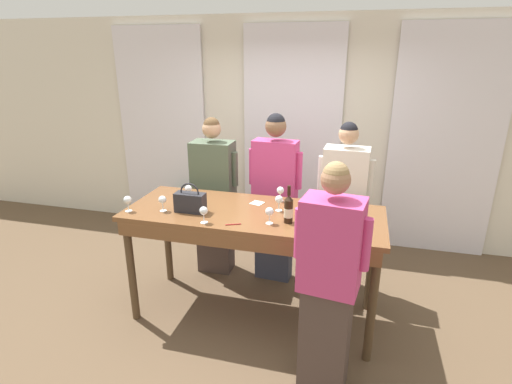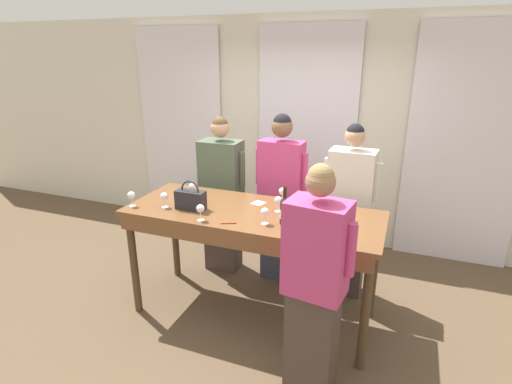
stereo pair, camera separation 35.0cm
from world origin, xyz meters
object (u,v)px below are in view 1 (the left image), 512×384
object	(u,v)px
wine_glass_center_left	(279,200)
tasting_bar	(253,225)
wine_bottle	(289,209)
guest_pink_top	(275,197)
wine_glass_center_mid	(162,200)
host_pouring	(329,282)
wine_glass_back_left	(128,200)
wine_glass_front_left	(204,211)
wine_glass_back_mid	(269,212)
handbag	(190,202)
wine_glass_front_mid	(188,189)
wine_glass_front_right	(314,225)
guest_olive_jacket	(214,197)
guest_cream_sweater	(343,209)
wine_glass_center_right	(280,191)
potted_plant	(178,206)

from	to	relation	value
wine_glass_center_left	tasting_bar	bearing A→B (deg)	-154.24
wine_bottle	guest_pink_top	xyz separation A→B (m)	(-0.30, 0.85, -0.23)
wine_glass_center_mid	host_pouring	xyz separation A→B (m)	(1.49, -0.50, -0.27)
wine_glass_back_left	guest_pink_top	world-z (taller)	guest_pink_top
host_pouring	wine_glass_front_left	bearing A→B (deg)	161.33
guest_pink_top	wine_glass_center_mid	bearing A→B (deg)	-132.19
tasting_bar	wine_glass_back_mid	xyz separation A→B (m)	(0.19, -0.19, 0.22)
handbag	guest_pink_top	world-z (taller)	guest_pink_top
wine_glass_front_left	wine_glass_front_mid	bearing A→B (deg)	125.91
wine_glass_front_mid	wine_glass_center_mid	world-z (taller)	same
handbag	wine_glass_center_left	bearing A→B (deg)	16.34
wine_glass_back_left	wine_glass_back_mid	xyz separation A→B (m)	(1.25, 0.06, 0.00)
wine_glass_front_left	wine_glass_center_left	bearing A→B (deg)	37.60
wine_glass_front_right	guest_olive_jacket	world-z (taller)	guest_olive_jacket
wine_glass_center_left	guest_cream_sweater	size ratio (longest dim) A/B	0.08
tasting_bar	wine_glass_front_right	world-z (taller)	wine_glass_front_right
wine_glass_front_mid	wine_glass_back_mid	size ratio (longest dim) A/B	1.00
wine_glass_center_right	host_pouring	world-z (taller)	host_pouring
wine_glass_back_left	wine_glass_front_right	bearing A→B (deg)	-3.48
wine_glass_front_right	guest_pink_top	bearing A→B (deg)	116.38
wine_glass_center_left	wine_glass_center_right	bearing A→B (deg)	98.74
wine_glass_center_left	guest_olive_jacket	size ratio (longest dim) A/B	0.08
wine_glass_front_right	potted_plant	size ratio (longest dim) A/B	0.23
tasting_bar	handbag	world-z (taller)	handbag
guest_pink_top	wine_glass_center_right	bearing A→B (deg)	-70.66
wine_glass_center_left	wine_glass_back_left	xyz separation A→B (m)	(-1.27, -0.35, 0.00)
wine_bottle	guest_cream_sweater	xyz separation A→B (m)	(0.40, 0.85, -0.28)
wine_glass_back_mid	wine_glass_center_mid	bearing A→B (deg)	178.50
wine_glass_front_left	wine_glass_center_mid	world-z (taller)	same
wine_glass_front_left	wine_glass_front_mid	world-z (taller)	same
wine_glass_back_mid	potted_plant	xyz separation A→B (m)	(-1.70, 1.78, -0.80)
handbag	wine_glass_back_mid	bearing A→B (deg)	-5.95
wine_glass_center_right	wine_glass_back_left	distance (m)	1.36
wine_glass_center_right	wine_glass_back_mid	distance (m)	0.53
host_pouring	potted_plant	size ratio (longest dim) A/B	2.78
wine_glass_center_mid	guest_cream_sweater	distance (m)	1.77
wine_glass_center_left	wine_glass_back_left	world-z (taller)	same
handbag	wine_glass_center_left	size ratio (longest dim) A/B	1.88
tasting_bar	wine_bottle	distance (m)	0.43
wine_glass_center_left	guest_pink_top	distance (m)	0.68
handbag	host_pouring	xyz separation A→B (m)	(1.25, -0.55, -0.27)
tasting_bar	wine_glass_center_mid	distance (m)	0.81
wine_glass_back_mid	potted_plant	distance (m)	2.59
host_pouring	potted_plant	bearing A→B (deg)	134.76
wine_glass_front_left	wine_glass_center_left	size ratio (longest dim) A/B	1.00
guest_olive_jacket	host_pouring	xyz separation A→B (m)	(1.35, -1.39, 0.00)
wine_glass_center_mid	wine_glass_back_left	bearing A→B (deg)	-164.29
wine_bottle	wine_glass_center_mid	xyz separation A→B (m)	(-1.10, -0.04, -0.02)
handbag	guest_olive_jacket	bearing A→B (deg)	97.04
wine_glass_center_left	host_pouring	world-z (taller)	host_pouring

